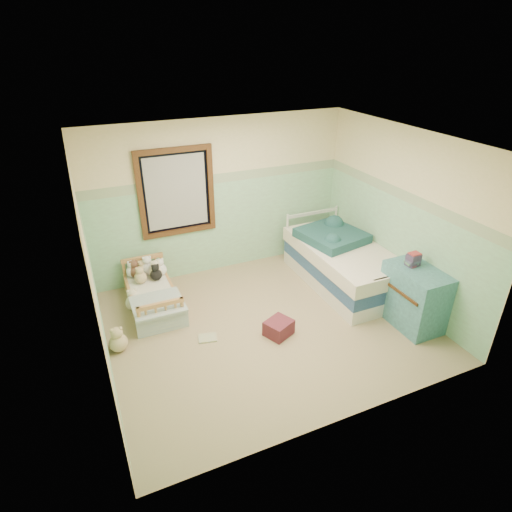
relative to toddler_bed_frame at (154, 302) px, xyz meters
name	(u,v)px	position (x,y,z in m)	size (l,w,h in m)	color
floor	(267,325)	(1.35, -1.05, -0.09)	(4.20, 3.60, 0.02)	gray
ceiling	(270,141)	(1.35, -1.05, 2.43)	(4.20, 3.60, 0.02)	beige
wall_back	(220,198)	(1.35, 0.75, 1.17)	(4.20, 0.04, 2.50)	beige
wall_front	(353,323)	(1.35, -2.85, 1.17)	(4.20, 0.04, 2.50)	beige
wall_left	(91,278)	(-0.75, -1.05, 1.17)	(0.04, 3.60, 2.50)	beige
wall_right	(401,217)	(3.45, -1.05, 1.17)	(0.04, 3.60, 2.50)	beige
wainscot_mint	(222,227)	(1.35, 0.74, 0.67)	(4.20, 0.01, 1.50)	#80AC86
border_strip	(220,178)	(1.35, 0.74, 1.49)	(4.20, 0.01, 0.15)	#52835C
window_frame	(177,192)	(0.65, 0.71, 1.37)	(1.16, 0.06, 1.36)	#331B0B
window_blinds	(176,192)	(0.65, 0.72, 1.37)	(0.92, 0.01, 1.12)	#B8B8B5
toddler_bed_frame	(154,302)	(0.00, 0.00, 0.00)	(0.63, 1.27, 0.16)	#B17345
toddler_mattress	(152,294)	(0.00, 0.00, 0.14)	(0.58, 1.21, 0.12)	silver
patchwork_quilt	(158,304)	(0.00, -0.39, 0.22)	(0.69, 0.63, 0.03)	#577AB3
plush_bed_brown	(135,271)	(-0.15, 0.50, 0.30)	(0.19, 0.19, 0.19)	brown
plush_bed_white	(148,268)	(0.05, 0.50, 0.31)	(0.21, 0.21, 0.21)	white
plush_bed_tan	(141,278)	(-0.10, 0.28, 0.29)	(0.18, 0.18, 0.18)	#D0B683
plush_bed_dark	(156,275)	(0.13, 0.28, 0.29)	(0.18, 0.18, 0.18)	black
plush_floor_cream	(134,303)	(-0.27, 0.06, 0.03)	(0.23, 0.23, 0.23)	beige
plush_floor_tan	(118,343)	(-0.60, -0.78, 0.04)	(0.24, 0.24, 0.24)	#D0B683
twin_bed_frame	(341,277)	(2.90, -0.55, 0.03)	(1.02, 2.04, 0.22)	silver
twin_boxspring	(343,265)	(2.90, -0.55, 0.25)	(1.02, 2.04, 0.22)	navy
twin_mattress	(344,253)	(2.90, -0.55, 0.47)	(1.06, 2.08, 0.22)	silver
teal_blanket	(332,236)	(2.85, -0.25, 0.65)	(0.87, 0.92, 0.14)	#183F40
dresser	(414,297)	(3.18, -1.81, 0.34)	(0.52, 0.84, 0.84)	#345A67
book_stack	(413,260)	(3.18, -1.67, 0.84)	(0.17, 0.13, 0.17)	#462A29
red_pillow	(279,328)	(1.40, -1.31, 0.02)	(0.34, 0.29, 0.21)	maroon
floor_book	(208,338)	(0.50, -1.02, -0.07)	(0.24, 0.18, 0.02)	yellow
extra_plush_0	(160,270)	(0.22, 0.39, 0.30)	(0.19, 0.19, 0.19)	white
extra_plush_1	(142,270)	(-0.04, 0.52, 0.28)	(0.17, 0.17, 0.17)	#D0B683
extra_plush_2	(132,271)	(-0.18, 0.52, 0.29)	(0.18, 0.18, 0.18)	white
extra_plush_3	(156,272)	(0.14, 0.34, 0.30)	(0.20, 0.20, 0.20)	beige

